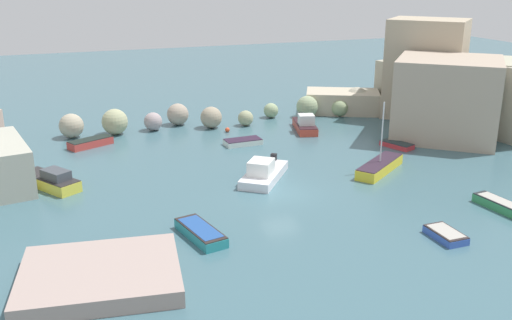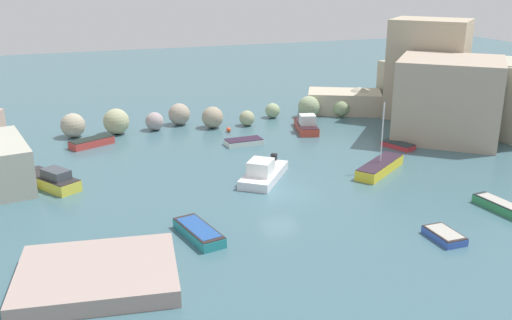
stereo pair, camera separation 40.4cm
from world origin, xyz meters
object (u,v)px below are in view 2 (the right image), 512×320
Objects in this scene: channel_buoy at (229,130)px; moored_boat_7 at (92,142)px; moored_boat_4 at (444,235)px; moored_boat_5 at (199,232)px; moored_boat_6 at (505,208)px; moored_boat_2 at (263,173)px; stone_dock at (98,275)px; moored_boat_8 at (398,145)px; moored_boat_3 at (306,125)px; moored_boat_9 at (244,142)px; moored_boat_0 at (380,167)px; moored_boat_1 at (51,179)px.

moored_boat_7 is at bearing -178.67° from channel_buoy.
moored_boat_4 is 0.58× the size of moored_boat_5.
moored_boat_5 is 0.95× the size of moored_boat_6.
moored_boat_6 reaches higher than moored_boat_4.
moored_boat_2 is at bearing -153.97° from moored_boat_4.
moored_boat_8 is (26.82, 14.64, -0.21)m from stone_dock.
moored_boat_3 is 19.98m from moored_boat_7.
channel_buoy is 22.91m from moored_boat_5.
stone_dock is at bearing -120.45° from channel_buoy.
moored_boat_3 is 1.69× the size of moored_boat_8.
moored_boat_5 is at bearing -111.63° from channel_buoy.
moored_boat_2 reaches higher than moored_boat_4.
moored_boat_8 reaches higher than channel_buoy.
channel_buoy is 15.86m from moored_boat_8.
moored_boat_8 is 0.93× the size of moored_boat_9.
moored_boat_3 is at bearing 3.40° from moored_boat_6.
channel_buoy is 26.74m from moored_boat_6.
moored_boat_3 is 7.56m from moored_boat_9.
channel_buoy is (14.44, 24.56, -0.21)m from stone_dock.
moored_boat_9 is at bearing -168.01° from moored_boat_4.
moored_boat_0 is 7.00m from moored_boat_8.
stone_dock is 1.78× the size of moored_boat_5.
moored_boat_9 is at bearing 141.35° from moored_boat_5.
channel_buoy is at bearing 155.68° from moored_boat_7.
stone_dock is at bearing 84.35° from moored_boat_6.
moored_boat_1 is at bearing -157.85° from moored_boat_5.
moored_boat_2 is at bearing 40.54° from stone_dock.
moored_boat_3 reaches higher than moored_boat_9.
moored_boat_0 is at bearing 13.64° from moored_boat_6.
channel_buoy is 7.50m from moored_boat_3.
moored_boat_1 is 10.06m from moored_boat_7.
moored_boat_0 reaches higher than moored_boat_1.
moored_boat_2 is 17.32m from moored_boat_7.
channel_buoy is 16.72m from moored_boat_0.
moored_boat_8 is at bearing 57.00° from moored_boat_1.
moored_boat_7 is 1.21× the size of moored_boat_9.
moored_boat_1 reaches higher than moored_boat_8.
moored_boat_0 is 12.86m from moored_boat_3.
moored_boat_5 reaches higher than moored_boat_4.
moored_boat_0 is at bearing 166.38° from moored_boat_4.
moored_boat_7 is at bearing 38.38° from moored_boat_6.
moored_boat_7 is (-23.59, 24.13, 0.02)m from moored_boat_6.
moored_boat_9 is at bearing 54.29° from stone_dock.
moored_boat_7 is at bearing -71.62° from moored_boat_0.
moored_boat_0 reaches higher than moored_boat_4.
stone_dock reaches higher than channel_buoy.
moored_boat_3 is at bearing 15.63° from moored_boat_9.
moored_boat_9 is (-4.78, 21.92, -0.00)m from moored_boat_4.
moored_boat_0 is at bearing 99.76° from moored_boat_5.
moored_boat_1 is at bearing -149.30° from channel_buoy.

